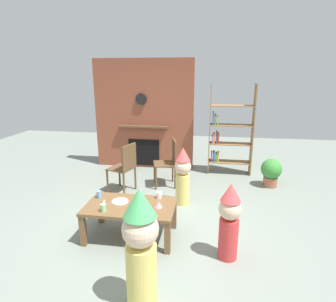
{
  "coord_description": "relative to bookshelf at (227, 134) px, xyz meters",
  "views": [
    {
      "loc": [
        0.75,
        -3.55,
        2.11
      ],
      "look_at": [
        0.15,
        0.4,
        1.0
      ],
      "focal_mm": 30.36,
      "sensor_mm": 36.0,
      "label": 1
    }
  ],
  "objects": [
    {
      "name": "potted_plant_tall",
      "position": [
        0.82,
        -0.64,
        -0.55
      ],
      "size": [
        0.38,
        0.38,
        0.54
      ],
      "color": "#9E5B42",
      "rests_on": "ground_plane"
    },
    {
      "name": "ground_plane",
      "position": [
        -1.09,
        -2.4,
        -0.86
      ],
      "size": [
        12.0,
        12.0,
        0.0
      ],
      "primitive_type": "plane",
      "color": "gray"
    },
    {
      "name": "coffee_table",
      "position": [
        -1.33,
        -2.71,
        -0.47
      ],
      "size": [
        1.16,
        0.68,
        0.45
      ],
      "color": "brown",
      "rests_on": "ground_plane"
    },
    {
      "name": "brick_fireplace_feature",
      "position": [
        -1.82,
        0.2,
        0.34
      ],
      "size": [
        2.2,
        0.28,
        2.4
      ],
      "color": "brown",
      "rests_on": "ground_plane"
    },
    {
      "name": "bookshelf",
      "position": [
        0.0,
        0.0,
        0.0
      ],
      "size": [
        0.9,
        0.28,
        1.9
      ],
      "color": "olive",
      "rests_on": "ground_plane"
    },
    {
      "name": "dining_chair_middle",
      "position": [
        -1.09,
        -0.89,
        -0.35
      ],
      "size": [
        0.49,
        0.49,
        0.9
      ],
      "rotation": [
        0.0,
        0.0,
        3.41
      ],
      "color": "brown",
      "rests_on": "ground_plane"
    },
    {
      "name": "table_fork",
      "position": [
        -1.69,
        -2.71,
        -0.4
      ],
      "size": [
        0.06,
        0.15,
        0.01
      ],
      "primitive_type": "cube",
      "rotation": [
        0.0,
        0.0,
        1.87
      ],
      "color": "silver",
      "rests_on": "coffee_table"
    },
    {
      "name": "paper_plate_rear",
      "position": [
        -1.49,
        -2.64,
        -0.4
      ],
      "size": [
        0.22,
        0.22,
        0.01
      ],
      "primitive_type": "cylinder",
      "color": "white",
      "rests_on": "coffee_table"
    },
    {
      "name": "child_in_pink",
      "position": [
        -0.09,
        -2.98,
        -0.36
      ],
      "size": [
        0.26,
        0.26,
        0.93
      ],
      "rotation": [
        0.0,
        0.0,
        2.93
      ],
      "color": "#D13838",
      "rests_on": "ground_plane"
    },
    {
      "name": "paper_cup_near_right",
      "position": [
        -1.61,
        -2.93,
        -0.36
      ],
      "size": [
        0.07,
        0.07,
        0.09
      ],
      "primitive_type": "cylinder",
      "color": "#8CD18C",
      "rests_on": "coffee_table"
    },
    {
      "name": "paper_cup_near_left",
      "position": [
        -1.0,
        -2.45,
        -0.36
      ],
      "size": [
        0.07,
        0.07,
        0.09
      ],
      "primitive_type": "cylinder",
      "color": "silver",
      "rests_on": "coffee_table"
    },
    {
      "name": "child_by_the_chairs",
      "position": [
        -0.76,
        -1.64,
        -0.35
      ],
      "size": [
        0.27,
        0.27,
        0.96
      ],
      "rotation": [
        0.0,
        0.0,
        -2.06
      ],
      "color": "#E0CC66",
      "rests_on": "ground_plane"
    },
    {
      "name": "birthday_cake_slice",
      "position": [
        -0.95,
        -2.72,
        -0.37
      ],
      "size": [
        0.1,
        0.1,
        0.07
      ],
      "primitive_type": "cone",
      "color": "pink",
      "rests_on": "coffee_table"
    },
    {
      "name": "child_with_cone_hat",
      "position": [
        -0.91,
        -3.82,
        -0.23
      ],
      "size": [
        0.33,
        0.33,
        1.18
      ],
      "rotation": [
        0.0,
        0.0,
        1.93
      ],
      "color": "#E0CC66",
      "rests_on": "ground_plane"
    },
    {
      "name": "dining_chair_left",
      "position": [
        -1.82,
        -1.32,
        -0.35
      ],
      "size": [
        0.51,
        0.51,
        0.9
      ],
      "rotation": [
        0.0,
        0.0,
        2.82
      ],
      "color": "brown",
      "rests_on": "ground_plane"
    },
    {
      "name": "paper_cup_center",
      "position": [
        -1.81,
        -2.56,
        -0.35
      ],
      "size": [
        0.06,
        0.06,
        0.1
      ],
      "primitive_type": "cylinder",
      "color": "#669EE0",
      "rests_on": "coffee_table"
    },
    {
      "name": "paper_plate_front",
      "position": [
        -1.2,
        -2.68,
        -0.4
      ],
      "size": [
        0.2,
        0.2,
        0.01
      ],
      "primitive_type": "cylinder",
      "color": "white",
      "rests_on": "coffee_table"
    }
  ]
}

